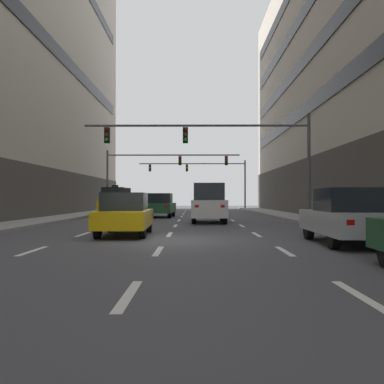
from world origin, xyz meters
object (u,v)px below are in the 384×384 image
at_px(car_driving_4, 202,201).
at_px(traffic_signal_1, 158,166).
at_px(traffic_signal_2, 205,172).
at_px(car_driving_0, 160,205).
at_px(car_driving_3, 209,203).
at_px(taxi_driving_2, 115,202).
at_px(traffic_signal_0, 224,144).
at_px(taxi_driving_1, 125,214).
at_px(car_parked_1, 348,217).

xyz_separation_m(car_driving_4, traffic_signal_1, (-4.15, -5.09, 3.30)).
relative_size(traffic_signal_1, traffic_signal_2, 0.96).
relative_size(car_driving_0, car_driving_4, 1.08).
height_order(car_driving_3, traffic_signal_1, traffic_signal_1).
bearing_deg(traffic_signal_2, taxi_driving_2, -110.95).
xyz_separation_m(taxi_driving_2, car_driving_3, (6.82, -7.61, 0.02)).
bearing_deg(traffic_signal_0, car_driving_0, 117.06).
distance_m(taxi_driving_1, traffic_signal_2, 35.16).
bearing_deg(traffic_signal_1, car_driving_3, -73.93).
bearing_deg(traffic_signal_0, car_driving_4, 92.31).
height_order(car_driving_0, traffic_signal_2, traffic_signal_2).
distance_m(taxi_driving_2, traffic_signal_2, 20.64).
bearing_deg(car_driving_3, traffic_signal_0, -62.54).
relative_size(car_driving_3, traffic_signal_0, 0.38).
relative_size(car_parked_1, traffic_signal_1, 0.37).
bearing_deg(car_driving_4, car_driving_3, -89.79).
bearing_deg(car_driving_4, traffic_signal_1, -129.17).
distance_m(car_driving_4, traffic_signal_0, 21.53).
relative_size(car_driving_4, car_parked_1, 0.94).
bearing_deg(car_driving_3, taxi_driving_2, 131.86).
xyz_separation_m(car_driving_0, taxi_driving_1, (-0.10, -14.68, -0.06)).
bearing_deg(car_driving_3, traffic_signal_2, 89.00).
xyz_separation_m(car_driving_0, car_driving_3, (3.33, -6.55, 0.25)).
relative_size(taxi_driving_1, taxi_driving_2, 0.95).
distance_m(car_driving_4, car_parked_1, 31.05).
relative_size(car_driving_3, traffic_signal_2, 0.36).
xyz_separation_m(taxi_driving_2, car_driving_4, (6.75, 12.14, -0.05)).
relative_size(taxi_driving_1, traffic_signal_1, 0.35).
relative_size(car_parked_1, traffic_signal_2, 0.36).
xyz_separation_m(car_driving_3, car_driving_4, (-0.07, 19.75, -0.06)).
height_order(car_driving_0, taxi_driving_1, taxi_driving_1).
distance_m(traffic_signal_0, traffic_signal_1, 16.92).
bearing_deg(traffic_signal_0, taxi_driving_2, 129.81).
bearing_deg(taxi_driving_1, traffic_signal_0, 57.46).
bearing_deg(taxi_driving_2, taxi_driving_1, -77.87).
bearing_deg(car_driving_4, taxi_driving_2, -119.06).
relative_size(taxi_driving_2, car_driving_4, 1.05).
xyz_separation_m(car_driving_0, car_parked_1, (7.21, -17.60, -0.01)).
bearing_deg(car_parked_1, taxi_driving_1, 158.24).
bearing_deg(car_parked_1, car_driving_4, 97.31).
distance_m(taxi_driving_1, traffic_signal_0, 8.60).
bearing_deg(traffic_signal_1, traffic_signal_0, -72.79).
height_order(car_driving_4, traffic_signal_1, traffic_signal_1).
height_order(taxi_driving_2, car_driving_4, taxi_driving_2).
relative_size(taxi_driving_1, traffic_signal_0, 0.36).
bearing_deg(traffic_signal_1, car_driving_0, -83.73).
bearing_deg(car_driving_0, car_driving_3, -63.04).
xyz_separation_m(taxi_driving_1, car_driving_3, (3.43, 8.13, 0.32)).
xyz_separation_m(car_parked_1, traffic_signal_0, (-3.09, 9.54, 3.47)).
distance_m(taxi_driving_1, traffic_signal_1, 23.07).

